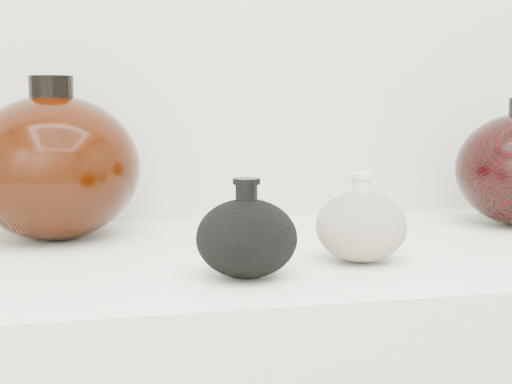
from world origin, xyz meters
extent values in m
cube|color=silver|center=(0.00, 0.95, 0.89)|extent=(1.20, 0.50, 0.03)
ellipsoid|color=black|center=(-0.07, 0.82, 0.94)|extent=(0.13, 0.13, 0.09)
cylinder|color=black|center=(-0.07, 0.82, 0.99)|extent=(0.03, 0.03, 0.03)
cylinder|color=black|center=(-0.07, 0.82, 1.00)|extent=(0.04, 0.04, 0.01)
ellipsoid|color=beige|center=(0.07, 0.86, 0.94)|extent=(0.13, 0.13, 0.08)
cylinder|color=beige|center=(0.07, 0.86, 0.99)|extent=(0.03, 0.03, 0.03)
cylinder|color=beige|center=(0.07, 0.86, 1.00)|extent=(0.03, 0.03, 0.01)
ellipsoid|color=black|center=(-0.28, 1.08, 1.00)|extent=(0.25, 0.25, 0.20)
cylinder|color=black|center=(-0.28, 1.08, 1.10)|extent=(0.06, 0.06, 0.04)
camera|label=1|loc=(-0.22, 0.08, 1.09)|focal=50.00mm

